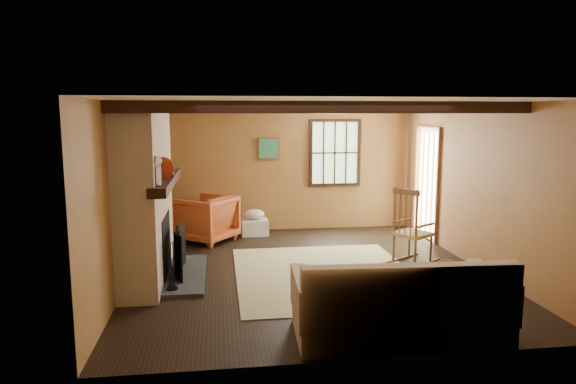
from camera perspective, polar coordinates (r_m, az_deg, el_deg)
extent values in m
plane|color=black|center=(7.53, 2.27, -8.75)|extent=(5.50, 5.50, 0.00)
cube|color=#A55E3A|center=(9.96, -0.44, 2.60)|extent=(5.00, 0.02, 2.40)
cube|color=#A55E3A|center=(4.62, 8.30, -4.59)|extent=(5.00, 0.02, 2.40)
cube|color=#A55E3A|center=(7.26, -17.50, -0.08)|extent=(0.02, 5.50, 2.40)
cube|color=#A55E3A|center=(8.08, 20.06, 0.65)|extent=(0.02, 5.50, 2.40)
cube|color=white|center=(7.19, 2.38, 9.83)|extent=(5.00, 5.50, 0.02)
cube|color=black|center=(6.01, 4.41, 9.38)|extent=(5.00, 0.12, 0.14)
cube|color=black|center=(8.37, 0.92, 9.20)|extent=(5.00, 0.12, 0.14)
cube|color=black|center=(10.08, 5.24, 4.35)|extent=(1.02, 0.06, 1.32)
cube|color=#B3D09F|center=(10.11, 5.20, 4.36)|extent=(0.90, 0.01, 1.20)
cube|color=black|center=(10.09, 5.23, 4.35)|extent=(0.90, 0.03, 0.02)
cube|color=brown|center=(9.62, 15.15, 0.88)|extent=(0.06, 1.00, 2.06)
cube|color=#B3D09F|center=(9.63, 15.31, 0.88)|extent=(0.01, 0.80, 1.85)
cube|color=brown|center=(9.86, -2.16, 4.87)|extent=(0.42, 0.03, 0.42)
cube|color=#28786F|center=(9.85, -2.15, 4.86)|extent=(0.36, 0.01, 0.36)
cube|color=#A65540|center=(7.22, -15.55, -0.04)|extent=(0.50, 2.20, 2.40)
cube|color=black|center=(7.36, -14.77, -5.81)|extent=(0.38, 1.00, 0.85)
cube|color=#323136|center=(7.43, -11.31, -8.95)|extent=(0.55, 1.80, 0.05)
cube|color=black|center=(7.17, -13.38, 1.19)|extent=(0.22, 2.30, 0.12)
cube|color=black|center=(7.04, -12.12, -7.08)|extent=(0.13, 0.30, 0.63)
cube|color=black|center=(7.35, -11.93, -6.39)|extent=(0.04, 0.32, 0.63)
cube|color=black|center=(7.66, -11.76, -5.76)|extent=(0.10, 0.31, 0.63)
cylinder|color=black|center=(6.79, -12.78, -10.39)|extent=(0.15, 0.15, 0.02)
cylinder|color=black|center=(6.68, -13.13, -8.06)|extent=(0.01, 0.01, 0.61)
cylinder|color=black|center=(6.70, -12.86, -7.99)|extent=(0.01, 0.01, 0.61)
cylinder|color=black|center=(6.73, -12.60, -7.92)|extent=(0.01, 0.01, 0.61)
cylinder|color=silver|center=(6.23, -14.35, 1.70)|extent=(0.11, 0.11, 0.23)
sphere|color=silver|center=(6.21, -14.41, 3.35)|extent=(0.13, 0.13, 0.13)
cylinder|color=#A22912|center=(6.82, -13.79, 2.58)|extent=(0.30, 0.04, 0.30)
cube|color=black|center=(7.23, -13.43, 2.19)|extent=(0.22, 0.14, 0.11)
cylinder|color=black|center=(7.64, -13.13, 2.51)|extent=(0.09, 0.09, 0.11)
cylinder|color=black|center=(7.72, -13.08, 2.45)|extent=(0.06, 0.06, 0.07)
cube|color=tan|center=(7.38, 4.09, -9.11)|extent=(2.50, 3.00, 0.01)
cube|color=tan|center=(8.05, 13.69, -4.54)|extent=(0.64, 0.65, 0.05)
cube|color=brown|center=(7.77, 13.00, 0.01)|extent=(0.29, 0.41, 0.08)
cylinder|color=brown|center=(8.15, 15.59, -6.03)|extent=(0.04, 0.04, 0.44)
cylinder|color=brown|center=(8.37, 13.33, -5.56)|extent=(0.04, 0.04, 0.44)
cylinder|color=brown|center=(7.83, 13.96, -6.57)|extent=(0.04, 0.04, 0.44)
cylinder|color=brown|center=(8.06, 11.65, -6.06)|extent=(0.04, 0.04, 0.44)
cylinder|color=brown|center=(7.71, 14.11, -2.50)|extent=(0.04, 0.04, 0.75)
cylinder|color=brown|center=(7.94, 11.77, -2.09)|extent=(0.04, 0.04, 0.75)
cylinder|color=brown|center=(7.77, 13.51, -2.54)|extent=(0.02, 0.02, 0.62)
cylinder|color=brown|center=(7.83, 12.92, -2.44)|extent=(0.02, 0.02, 0.62)
cylinder|color=brown|center=(7.88, 12.34, -2.34)|extent=(0.02, 0.02, 0.62)
cube|color=brown|center=(7.89, 15.02, -3.60)|extent=(0.37, 0.26, 0.03)
cube|color=brown|center=(8.14, 12.48, -3.14)|extent=(0.37, 0.26, 0.03)
cube|color=brown|center=(8.05, 14.73, -7.77)|extent=(0.73, 0.49, 0.03)
cube|color=brown|center=(8.27, 12.45, -7.24)|extent=(0.73, 0.49, 0.03)
cube|color=beige|center=(5.52, 12.10, -13.04)|extent=(2.14, 1.05, 0.46)
cube|color=beige|center=(5.04, 13.55, -11.01)|extent=(2.10, 0.27, 0.58)
cube|color=beige|center=(5.25, 1.52, -11.54)|extent=(0.20, 0.95, 0.42)
cube|color=beige|center=(5.80, 21.75, -10.18)|extent=(0.20, 0.95, 0.42)
ellipsoid|color=beige|center=(5.66, 17.04, -8.95)|extent=(0.38, 0.15, 0.38)
cylinder|color=brown|center=(9.95, -12.18, -4.25)|extent=(0.41, 0.12, 0.12)
cylinder|color=brown|center=(9.94, -11.41, -4.24)|extent=(0.41, 0.12, 0.12)
cylinder|color=brown|center=(9.93, -10.63, -4.23)|extent=(0.41, 0.12, 0.12)
cylinder|color=brown|center=(9.92, -12.21, -3.55)|extent=(0.41, 0.12, 0.12)
cylinder|color=brown|center=(9.91, -11.43, -3.54)|extent=(0.41, 0.12, 0.12)
cylinder|color=brown|center=(9.91, -10.65, -3.52)|extent=(0.41, 0.12, 0.12)
cube|color=white|center=(9.67, -3.76, -3.91)|extent=(0.52, 0.41, 0.30)
ellipsoid|color=beige|center=(9.62, -3.78, -2.49)|extent=(0.45, 0.40, 0.19)
imported|color=#BF6026|center=(9.22, -9.14, -2.94)|extent=(1.26, 1.26, 0.83)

